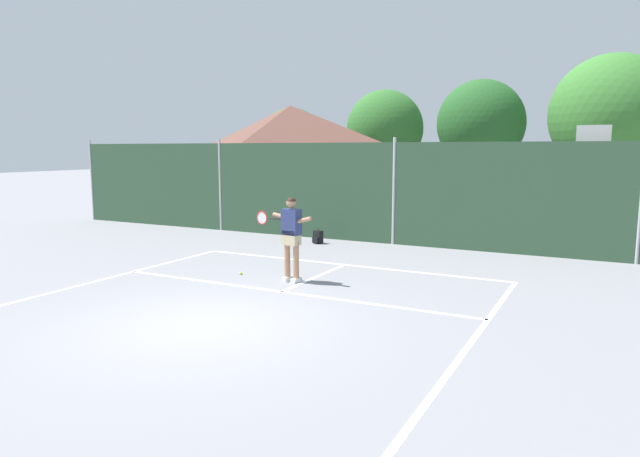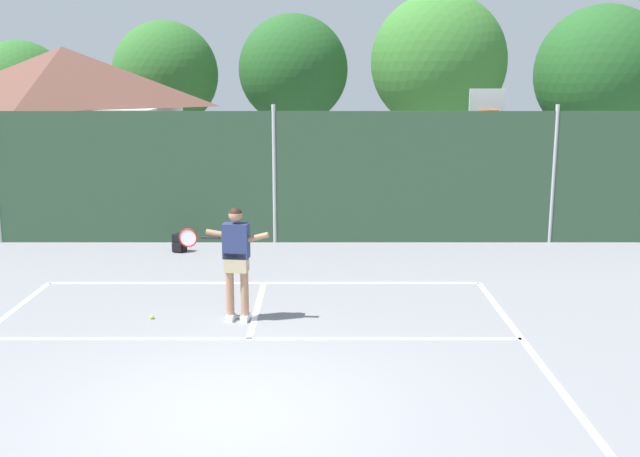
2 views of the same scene
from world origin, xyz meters
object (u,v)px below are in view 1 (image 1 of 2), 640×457
tennis_player (291,232)px  backpack_black (318,237)px  tennis_ball (241,273)px  basketball_hoop (591,169)px

tennis_player → backpack_black: size_ratio=4.01×
tennis_player → backpack_black: 5.13m
tennis_ball → backpack_black: 4.66m
basketball_hoop → tennis_player: (-5.55, -7.48, -1.20)m
tennis_ball → backpack_black: size_ratio=0.14×
backpack_black → basketball_hoop: bearing=20.6°
tennis_player → backpack_black: bearing=111.1°
basketball_hoop → tennis_player: basketball_hoop is taller
tennis_ball → basketball_hoop: bearing=46.8°
basketball_hoop → tennis_ball: basketball_hoop is taller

